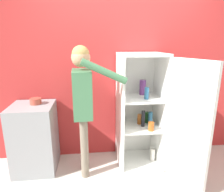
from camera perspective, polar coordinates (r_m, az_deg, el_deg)
wall_back at (r=2.99m, az=2.27°, el=6.42°), size 7.00×0.06×2.55m
refrigerator at (r=2.77m, az=10.33°, el=-4.80°), size 0.85×1.16×1.59m
person at (r=2.49m, az=-8.30°, el=0.22°), size 0.65×0.53×1.69m
counter at (r=2.98m, az=-21.19°, el=-11.04°), size 0.55×0.56×0.93m
bowl at (r=2.84m, az=-20.99°, el=-1.40°), size 0.15×0.15×0.08m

